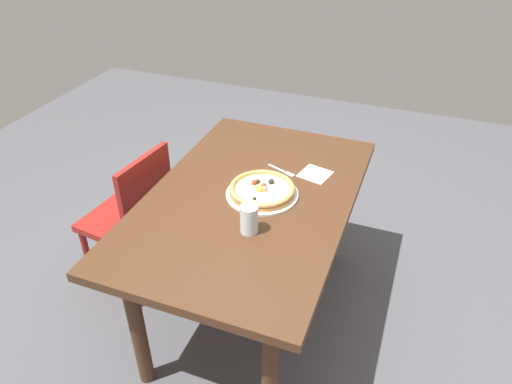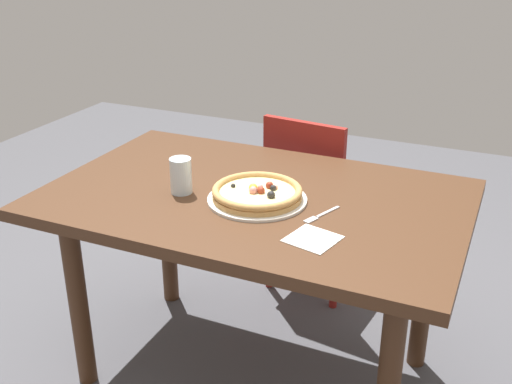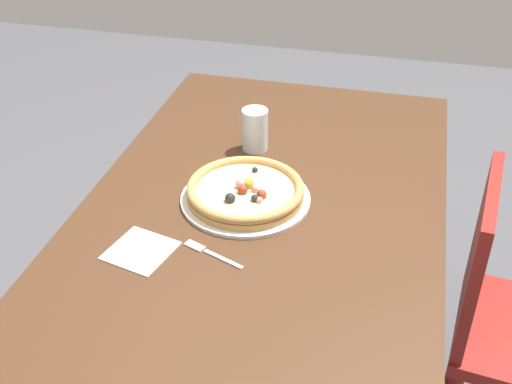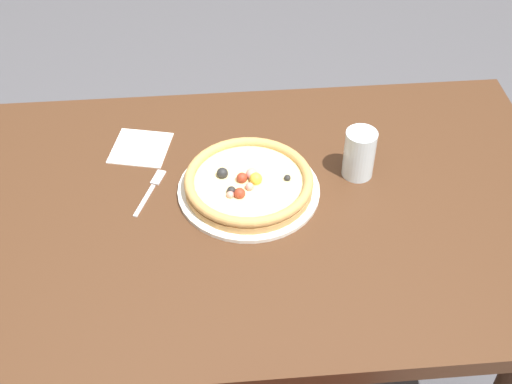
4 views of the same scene
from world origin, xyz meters
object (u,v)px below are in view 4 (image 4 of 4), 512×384
(plate, at_px, (249,190))
(pizza, at_px, (249,182))
(drinking_glass, at_px, (359,154))
(napkin, at_px, (141,148))
(fork, at_px, (151,189))
(dining_table, at_px, (263,234))

(plate, relative_size, pizza, 1.11)
(drinking_glass, bearing_deg, napkin, 165.08)
(fork, bearing_deg, drinking_glass, -66.97)
(plate, bearing_deg, dining_table, -58.05)
(pizza, bearing_deg, dining_table, -57.63)
(pizza, relative_size, drinking_glass, 2.43)
(pizza, xyz_separation_m, drinking_glass, (0.27, 0.04, 0.03))
(fork, xyz_separation_m, drinking_glass, (0.50, 0.02, 0.06))
(fork, bearing_deg, plate, -75.43)
(plate, xyz_separation_m, napkin, (-0.26, 0.18, -0.00))
(pizza, xyz_separation_m, fork, (-0.23, 0.03, -0.03))
(dining_table, distance_m, napkin, 0.39)
(dining_table, xyz_separation_m, drinking_glass, (0.24, 0.09, 0.16))
(fork, bearing_deg, pizza, -75.49)
(drinking_glass, relative_size, napkin, 0.90)
(plate, height_order, drinking_glass, drinking_glass)
(fork, xyz_separation_m, napkin, (-0.03, 0.16, -0.00))
(fork, height_order, drinking_glass, drinking_glass)
(dining_table, bearing_deg, fork, 163.81)
(plate, xyz_separation_m, drinking_glass, (0.27, 0.04, 0.06))
(dining_table, bearing_deg, napkin, 141.55)
(drinking_glass, distance_m, napkin, 0.55)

